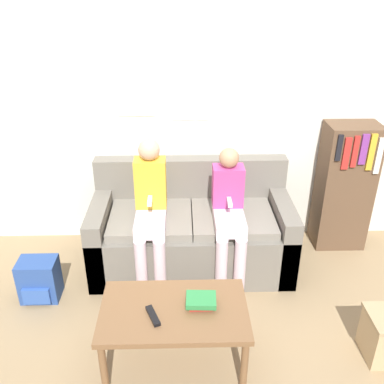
{
  "coord_description": "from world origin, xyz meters",
  "views": [
    {
      "loc": [
        -0.08,
        -2.55,
        2.24
      ],
      "look_at": [
        0.0,
        0.36,
        0.75
      ],
      "focal_mm": 40.0,
      "sensor_mm": 36.0,
      "label": 1
    }
  ],
  "objects_px": {
    "couch": "(192,232)",
    "person_right": "(229,212)",
    "tv_remote": "(153,316)",
    "coffee_table": "(174,315)",
    "bookshelf": "(344,187)",
    "person_left": "(151,208)",
    "backpack": "(39,280)"
  },
  "relations": [
    {
      "from": "bookshelf",
      "to": "backpack",
      "type": "relative_size",
      "value": 3.43
    },
    {
      "from": "tv_remote",
      "to": "person_right",
      "type": "bearing_deg",
      "value": 37.55
    },
    {
      "from": "person_left",
      "to": "tv_remote",
      "type": "distance_m",
      "value": 0.96
    },
    {
      "from": "couch",
      "to": "tv_remote",
      "type": "relative_size",
      "value": 9.43
    },
    {
      "from": "couch",
      "to": "person_right",
      "type": "bearing_deg",
      "value": -34.53
    },
    {
      "from": "backpack",
      "to": "person_left",
      "type": "bearing_deg",
      "value": 16.15
    },
    {
      "from": "coffee_table",
      "to": "backpack",
      "type": "relative_size",
      "value": 2.72
    },
    {
      "from": "couch",
      "to": "person_right",
      "type": "distance_m",
      "value": 0.46
    },
    {
      "from": "bookshelf",
      "to": "person_right",
      "type": "bearing_deg",
      "value": -156.21
    },
    {
      "from": "bookshelf",
      "to": "backpack",
      "type": "bearing_deg",
      "value": -164.36
    },
    {
      "from": "couch",
      "to": "coffee_table",
      "type": "height_order",
      "value": "couch"
    },
    {
      "from": "coffee_table",
      "to": "person_left",
      "type": "relative_size",
      "value": 0.79
    },
    {
      "from": "person_left",
      "to": "backpack",
      "type": "xyz_separation_m",
      "value": [
        -0.85,
        -0.25,
        -0.48
      ]
    },
    {
      "from": "person_right",
      "to": "tv_remote",
      "type": "relative_size",
      "value": 6.22
    },
    {
      "from": "person_right",
      "to": "backpack",
      "type": "bearing_deg",
      "value": -170.81
    },
    {
      "from": "couch",
      "to": "person_right",
      "type": "height_order",
      "value": "person_right"
    },
    {
      "from": "backpack",
      "to": "bookshelf",
      "type": "bearing_deg",
      "value": 15.64
    },
    {
      "from": "person_left",
      "to": "person_right",
      "type": "distance_m",
      "value": 0.6
    },
    {
      "from": "couch",
      "to": "person_right",
      "type": "relative_size",
      "value": 1.52
    },
    {
      "from": "person_left",
      "to": "backpack",
      "type": "height_order",
      "value": "person_left"
    },
    {
      "from": "couch",
      "to": "bookshelf",
      "type": "height_order",
      "value": "bookshelf"
    },
    {
      "from": "person_right",
      "to": "backpack",
      "type": "relative_size",
      "value": 3.23
    },
    {
      "from": "person_left",
      "to": "couch",
      "type": "bearing_deg",
      "value": 29.82
    },
    {
      "from": "tv_remote",
      "to": "bookshelf",
      "type": "relative_size",
      "value": 0.15
    },
    {
      "from": "tv_remote",
      "to": "person_left",
      "type": "bearing_deg",
      "value": 71.79
    },
    {
      "from": "person_left",
      "to": "person_right",
      "type": "xyz_separation_m",
      "value": [
        0.6,
        -0.01,
        -0.04
      ]
    },
    {
      "from": "tv_remote",
      "to": "backpack",
      "type": "xyz_separation_m",
      "value": [
        -0.91,
        0.68,
        -0.26
      ]
    },
    {
      "from": "tv_remote",
      "to": "bookshelf",
      "type": "height_order",
      "value": "bookshelf"
    },
    {
      "from": "tv_remote",
      "to": "bookshelf",
      "type": "bearing_deg",
      "value": 18.88
    },
    {
      "from": "tv_remote",
      "to": "coffee_table",
      "type": "bearing_deg",
      "value": 6.77
    },
    {
      "from": "person_left",
      "to": "tv_remote",
      "type": "relative_size",
      "value": 6.66
    },
    {
      "from": "bookshelf",
      "to": "couch",
      "type": "bearing_deg",
      "value": -168.45
    }
  ]
}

